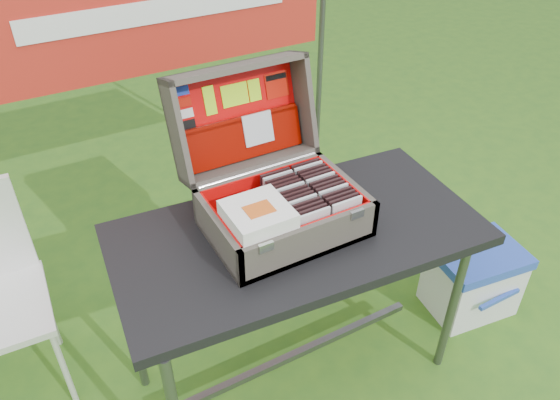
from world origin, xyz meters
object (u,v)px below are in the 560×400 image
table (296,309)px  cardboard_box (326,240)px  suitcase (276,164)px  cooler (472,279)px

table → cardboard_box: (0.49, 0.51, -0.23)m
table → suitcase: size_ratio=2.43×
table → cardboard_box: table is taller
table → suitcase: 0.65m
suitcase → cardboard_box: (0.53, 0.42, -0.88)m
table → cooler: size_ratio=3.21×
suitcase → cooler: suitcase is taller
table → cooler: (0.95, -0.07, -0.23)m
suitcase → cooler: 1.33m
table → cooler: 0.98m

